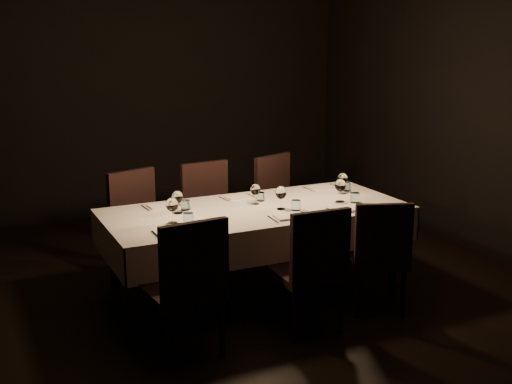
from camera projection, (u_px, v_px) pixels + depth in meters
name	position (u px, v px, depth m)	size (l,w,h in m)	color
room	(256.00, 120.00, 5.18)	(5.01, 6.01, 3.01)	black
dining_table	(256.00, 217.00, 5.37)	(2.52, 1.12, 0.76)	black
chair_near_left	(187.00, 283.00, 4.31)	(0.52, 0.52, 1.00)	black
place_setting_near_left	(177.00, 216.00, 4.83)	(0.36, 0.42, 0.20)	silver
chair_near_center	(312.00, 265.00, 4.69)	(0.48, 0.48, 0.97)	black
place_setting_near_center	(287.00, 203.00, 5.22)	(0.36, 0.42, 0.20)	silver
chair_near_right	(379.00, 251.00, 5.04)	(0.57, 0.57, 0.93)	black
place_setting_near_right	(347.00, 195.00, 5.46)	(0.38, 0.42, 0.20)	silver
chair_far_left	(140.00, 221.00, 5.74)	(0.61, 0.61, 1.00)	black
place_setting_far_left	(175.00, 202.00, 5.26)	(0.34, 0.41, 0.19)	silver
chair_far_center	(211.00, 211.00, 6.08)	(0.52, 0.52, 1.00)	black
place_setting_far_center	(251.00, 194.00, 5.55)	(0.32, 0.40, 0.18)	silver
chair_far_right	(281.00, 201.00, 6.45)	(0.62, 0.62, 1.00)	black
place_setting_far_right	(337.00, 183.00, 5.92)	(0.35, 0.41, 0.19)	silver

